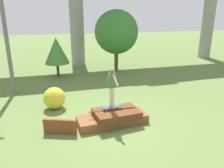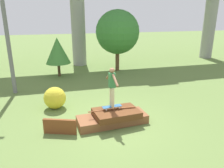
% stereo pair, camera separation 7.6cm
% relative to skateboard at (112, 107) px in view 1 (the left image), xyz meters
% --- Properties ---
extents(ground_plane, '(80.00, 80.00, 0.00)m').
position_rel_skateboard_xyz_m(ground_plane, '(0.00, -0.05, -0.68)').
color(ground_plane, olive).
extents(scrap_pile, '(2.74, 1.29, 0.61)m').
position_rel_skateboard_xyz_m(scrap_pile, '(0.05, -0.08, -0.42)').
color(scrap_pile, brown).
rests_on(scrap_pile, ground_plane).
extents(scrap_plank_loose, '(1.14, 0.49, 0.56)m').
position_rel_skateboard_xyz_m(scrap_plank_loose, '(-1.99, -0.33, -0.40)').
color(scrap_plank_loose, brown).
rests_on(scrap_plank_loose, ground_plane).
extents(skateboard, '(0.78, 0.31, 0.09)m').
position_rel_skateboard_xyz_m(skateboard, '(0.00, 0.00, 0.00)').
color(skateboard, '#23517F').
rests_on(skateboard, scrap_pile).
extents(skater, '(0.24, 1.14, 1.51)m').
position_rel_skateboard_xyz_m(skater, '(0.00, -0.00, 0.88)').
color(skater, '#C6B78E').
rests_on(skater, skateboard).
extents(utility_pole, '(1.30, 0.20, 8.60)m').
position_rel_skateboard_xyz_m(utility_pole, '(-4.17, 4.57, 3.74)').
color(utility_pole, slate).
rests_on(utility_pole, ground_plane).
extents(tree_behind_left, '(1.62, 1.62, 2.60)m').
position_rel_skateboard_xyz_m(tree_behind_left, '(-1.77, 7.35, 1.06)').
color(tree_behind_left, '#4C3823').
rests_on(tree_behind_left, ground_plane).
extents(tree_behind_right, '(3.12, 3.12, 4.37)m').
position_rel_skateboard_xyz_m(tree_behind_right, '(2.49, 7.89, 2.12)').
color(tree_behind_right, brown).
rests_on(tree_behind_right, ground_plane).
extents(bush_yellow_flowering, '(0.98, 0.98, 0.98)m').
position_rel_skateboard_xyz_m(bush_yellow_flowering, '(-2.11, 1.99, -0.19)').
color(bush_yellow_flowering, gold).
rests_on(bush_yellow_flowering, ground_plane).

